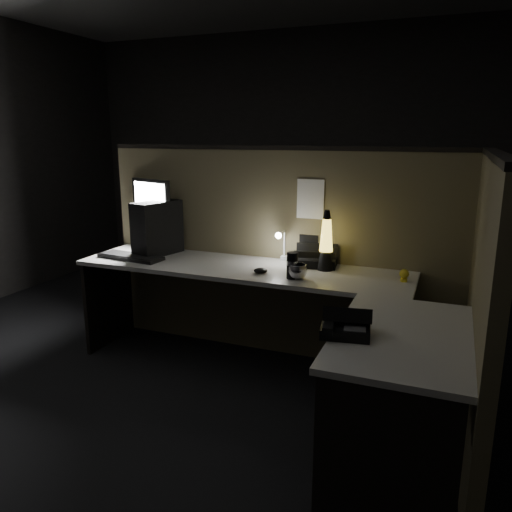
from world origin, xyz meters
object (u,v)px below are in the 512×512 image
at_px(desk_phone, 345,323).
at_px(lava_lamp, 326,245).
at_px(monitor, 151,208).
at_px(pc_tower, 157,228).
at_px(keyboard, 131,257).

bearing_deg(desk_phone, lava_lamp, 99.51).
height_order(monitor, desk_phone, monitor).
bearing_deg(pc_tower, monitor, 151.80).
relative_size(monitor, lava_lamp, 1.36).
distance_m(pc_tower, monitor, 0.20).
xyz_separation_m(pc_tower, keyboard, (-0.11, -0.19, -0.19)).
xyz_separation_m(monitor, desk_phone, (1.73, -1.10, -0.28)).
distance_m(keyboard, desk_phone, 1.91).
height_order(pc_tower, keyboard, pc_tower).
height_order(keyboard, desk_phone, desk_phone).
bearing_deg(keyboard, pc_tower, 66.52).
bearing_deg(pc_tower, desk_phone, -17.40).
bearing_deg(keyboard, monitor, 96.32).
bearing_deg(desk_phone, keyboard, 145.84).
distance_m(pc_tower, desk_phone, 1.91).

